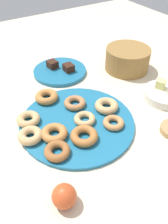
{
  "coord_description": "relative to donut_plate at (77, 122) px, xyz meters",
  "views": [
    {
      "loc": [
        0.54,
        -0.31,
        0.59
      ],
      "look_at": [
        0.0,
        0.03,
        0.04
      ],
      "focal_mm": 37.08,
      "sensor_mm": 36.0,
      "label": 1
    }
  ],
  "objects": [
    {
      "name": "melon_chunk_left",
      "position": [
        0.03,
        0.39,
        0.05
      ],
      "size": [
        0.05,
        0.05,
        0.04
      ],
      "primitive_type": "cube",
      "rotation": [
        0.0,
        0.0,
        0.48
      ],
      "color": "#DBD67A",
      "rests_on": "fruit_bowl"
    },
    {
      "name": "basket",
      "position": [
        -0.21,
        0.41,
        0.05
      ],
      "size": [
        0.3,
        0.3,
        0.11
      ],
      "primitive_type": "cylinder",
      "rotation": [
        0.0,
        0.0,
        5.48
      ],
      "color": "olive",
      "rests_on": "ground_plane"
    },
    {
      "name": "donut_8",
      "position": [
        -0.01,
        -0.18,
        0.02
      ],
      "size": [
        0.1,
        0.1,
        0.03
      ],
      "primitive_type": "torus",
      "rotation": [
        0.0,
        0.0,
        3.41
      ],
      "color": "tan",
      "rests_on": "donut_plate"
    },
    {
      "name": "donut_6",
      "position": [
        0.1,
        -0.13,
        0.02
      ],
      "size": [
        0.12,
        0.12,
        0.03
      ],
      "primitive_type": "torus",
      "rotation": [
        0.0,
        0.0,
        2.25
      ],
      "color": "#995B2D",
      "rests_on": "donut_plate"
    },
    {
      "name": "fruit_bowl",
      "position": [
        0.06,
        0.39,
        0.01
      ],
      "size": [
        0.18,
        0.18,
        0.03
      ],
      "primitive_type": "cylinder",
      "color": "silver",
      "rests_on": "ground_plane"
    },
    {
      "name": "donut_3",
      "position": [
        -0.09,
        -0.15,
        0.02
      ],
      "size": [
        0.09,
        0.09,
        0.03
      ],
      "primitive_type": "torus",
      "rotation": [
        0.0,
        0.0,
        1.61
      ],
      "color": "tan",
      "rests_on": "donut_plate"
    },
    {
      "name": "donut_0",
      "position": [
        0.09,
        0.1,
        0.02
      ],
      "size": [
        0.08,
        0.08,
        0.02
      ],
      "primitive_type": "torus",
      "rotation": [
        0.0,
        0.0,
        6.26
      ],
      "color": "#C6844C",
      "rests_on": "donut_plate"
    },
    {
      "name": "donut_9",
      "position": [
        0.09,
        -0.02,
        0.02
      ],
      "size": [
        0.12,
        0.12,
        0.03
      ],
      "primitive_type": "torus",
      "rotation": [
        0.0,
        0.0,
        5.14
      ],
      "color": "#AD6B33",
      "rests_on": "donut_plate"
    },
    {
      "name": "cake_plate",
      "position": [
        -0.35,
        0.11,
        0.0
      ],
      "size": [
        0.25,
        0.25,
        0.02
      ],
      "primitive_type": "cylinder",
      "color": "#1E6B93",
      "rests_on": "ground_plane"
    },
    {
      "name": "brownie_near",
      "position": [
        -0.39,
        0.09,
        0.03
      ],
      "size": [
        0.05,
        0.05,
        0.03
      ],
      "primitive_type": "cube",
      "rotation": [
        0.0,
        0.0,
        0.14
      ],
      "color": "#381E14",
      "rests_on": "cake_plate"
    },
    {
      "name": "brownie_far",
      "position": [
        -0.32,
        0.14,
        0.03
      ],
      "size": [
        0.05,
        0.04,
        0.03
      ],
      "primitive_type": "cube",
      "rotation": [
        0.0,
        0.0,
        0.0
      ],
      "color": "#381E14",
      "rests_on": "cake_plate"
    },
    {
      "name": "donut_plate",
      "position": [
        0.0,
        0.0,
        0.0
      ],
      "size": [
        0.42,
        0.42,
        0.01
      ],
      "primitive_type": "cylinder",
      "color": "#1E6B93",
      "rests_on": "ground_plane"
    },
    {
      "name": "ground_plane",
      "position": [
        0.0,
        0.0,
        -0.01
      ],
      "size": [
        2.4,
        2.4,
        0.0
      ],
      "primitive_type": "plane",
      "color": "beige"
    },
    {
      "name": "donut_1",
      "position": [
        -0.0,
        0.13,
        0.02
      ],
      "size": [
        0.1,
        0.1,
        0.03
      ],
      "primitive_type": "torus",
      "rotation": [
        0.0,
        0.0,
        4.82
      ],
      "color": "tan",
      "rests_on": "donut_plate"
    },
    {
      "name": "donut_4",
      "position": [
        -0.18,
        -0.04,
        0.02
      ],
      "size": [
        0.13,
        0.13,
        0.03
      ],
      "primitive_type": "torus",
      "rotation": [
        0.0,
        0.0,
        5.55
      ],
      "color": "#BC7A3D",
      "rests_on": "donut_plate"
    },
    {
      "name": "donut_7",
      "position": [
        0.02,
        0.02,
        0.02
      ],
      "size": [
        0.09,
        0.09,
        0.02
      ],
      "primitive_type": "torus",
      "rotation": [
        0.0,
        0.0,
        3.32
      ],
      "color": "tan",
      "rests_on": "donut_plate"
    },
    {
      "name": "donut_5",
      "position": [
        0.02,
        -0.1,
        0.02
      ],
      "size": [
        0.11,
        0.11,
        0.03
      ],
      "primitive_type": "torus",
      "rotation": [
        0.0,
        0.0,
        3.42
      ],
      "color": "#BC7A3D",
      "rests_on": "donut_plate"
    },
    {
      "name": "donut_2",
      "position": [
        -0.08,
        0.04,
        0.02
      ],
      "size": [
        0.12,
        0.12,
        0.02
      ],
      "primitive_type": "torus",
      "rotation": [
        0.0,
        0.0,
        4.11
      ],
      "color": "#B27547",
      "rests_on": "donut_plate"
    },
    {
      "name": "apple",
      "position": [
        0.25,
        -0.19,
        0.03
      ],
      "size": [
        0.07,
        0.07,
        0.07
      ],
      "primitive_type": "sphere",
      "color": "#CC4C23",
      "rests_on": "ground_plane"
    }
  ]
}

